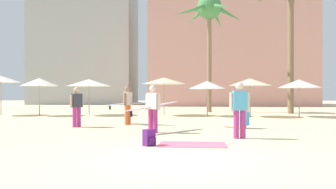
% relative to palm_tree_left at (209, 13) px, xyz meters
% --- Properties ---
extents(ground, '(120.00, 120.00, 0.00)m').
position_rel_palm_tree_left_xyz_m(ground, '(-2.08, -17.51, -7.26)').
color(ground, beige).
extents(hotel_pink, '(18.33, 8.18, 12.57)m').
position_rel_palm_tree_left_xyz_m(hotel_pink, '(3.47, 14.62, -0.97)').
color(hotel_pink, '#DB9989').
rests_on(hotel_pink, ground).
extents(hotel_tower_gray, '(13.01, 8.72, 27.90)m').
position_rel_palm_tree_left_xyz_m(hotel_tower_gray, '(-15.01, 19.91, 6.69)').
color(hotel_tower_gray, '#A8A8A3').
rests_on(hotel_tower_gray, ground).
extents(palm_tree_left, '(5.03, 4.61, 8.61)m').
position_rel_palm_tree_left_xyz_m(palm_tree_left, '(0.00, 0.00, 0.00)').
color(palm_tree_left, '#896B4C').
rests_on(palm_tree_left, ground).
extents(cafe_umbrella_1, '(2.25, 2.25, 2.30)m').
position_rel_palm_tree_left_xyz_m(cafe_umbrella_1, '(-10.68, -4.53, -5.21)').
color(cafe_umbrella_1, gray).
rests_on(cafe_umbrella_1, ground).
extents(cafe_umbrella_2, '(2.74, 2.74, 2.35)m').
position_rel_palm_tree_left_xyz_m(cafe_umbrella_2, '(-3.10, -3.89, -5.12)').
color(cafe_umbrella_2, gray).
rests_on(cafe_umbrella_2, ground).
extents(cafe_umbrella_3, '(2.43, 2.43, 2.16)m').
position_rel_palm_tree_left_xyz_m(cafe_umbrella_3, '(4.79, -4.89, -5.34)').
color(cafe_umbrella_3, gray).
rests_on(cafe_umbrella_3, ground).
extents(cafe_umbrella_4, '(2.22, 2.22, 2.11)m').
position_rel_palm_tree_left_xyz_m(cafe_umbrella_4, '(-0.48, -4.46, -5.39)').
color(cafe_umbrella_4, gray).
rests_on(cafe_umbrella_4, ground).
extents(cafe_umbrella_5, '(2.74, 2.74, 2.25)m').
position_rel_palm_tree_left_xyz_m(cafe_umbrella_5, '(-7.81, -3.85, -5.23)').
color(cafe_umbrella_5, gray).
rests_on(cafe_umbrella_5, ground).
extents(cafe_umbrella_6, '(2.48, 2.48, 2.24)m').
position_rel_palm_tree_left_xyz_m(cafe_umbrella_6, '(1.99, -4.84, -5.24)').
color(cafe_umbrella_6, gray).
rests_on(cafe_umbrella_6, ground).
extents(cafe_umbrella_7, '(2.31, 2.31, 2.46)m').
position_rel_palm_tree_left_xyz_m(cafe_umbrella_7, '(-13.27, -4.18, -5.00)').
color(cafe_umbrella_7, gray).
rests_on(cafe_umbrella_7, ground).
extents(beach_towel, '(1.78, 1.07, 0.01)m').
position_rel_palm_tree_left_xyz_m(beach_towel, '(-1.72, -15.58, -7.25)').
color(beach_towel, '#EF6684').
rests_on(beach_towel, ground).
extents(backpack, '(0.35, 0.35, 0.42)m').
position_rel_palm_tree_left_xyz_m(backpack, '(-2.82, -15.79, -7.06)').
color(backpack, '#591F73').
rests_on(backpack, ground).
extents(person_near_left, '(2.59, 1.64, 1.67)m').
position_rel_palm_tree_left_xyz_m(person_near_left, '(-4.32, -9.98, -6.35)').
color(person_near_left, orange).
rests_on(person_near_left, ground).
extents(person_mid_right, '(0.96, 0.90, 0.91)m').
position_rel_palm_tree_left_xyz_m(person_mid_right, '(0.27, -11.35, -6.94)').
color(person_mid_right, beige).
rests_on(person_mid_right, ground).
extents(person_near_right, '(1.92, 2.51, 1.62)m').
position_rel_palm_tree_left_xyz_m(person_near_right, '(-2.98, -12.85, -6.37)').
color(person_near_right, '#B7337F').
rests_on(person_near_right, ground).
extents(person_mid_left, '(0.45, 0.53, 1.60)m').
position_rel_palm_tree_left_xyz_m(person_mid_left, '(-6.19, -11.21, -6.39)').
color(person_mid_left, '#B7337F').
rests_on(person_mid_left, ground).
extents(person_far_right, '(0.61, 0.26, 1.68)m').
position_rel_palm_tree_left_xyz_m(person_far_right, '(-0.28, -14.30, -6.34)').
color(person_far_right, '#B7337F').
rests_on(person_far_right, ground).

